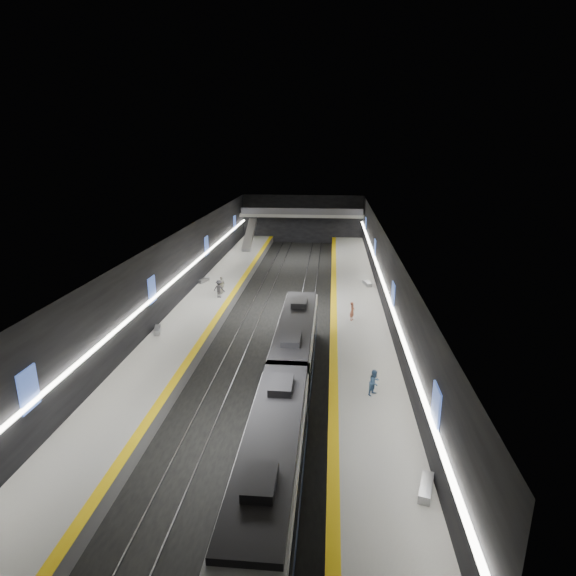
# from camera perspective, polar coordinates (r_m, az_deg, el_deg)

# --- Properties ---
(ground) EXTENTS (70.00, 70.00, 0.00)m
(ground) POSITION_cam_1_polar(r_m,az_deg,el_deg) (48.24, -0.90, -2.86)
(ground) COLOR black
(ground) RESTS_ON ground
(ceiling) EXTENTS (20.00, 70.00, 0.04)m
(ceiling) POSITION_cam_1_polar(r_m,az_deg,el_deg) (46.16, -0.95, 6.53)
(ceiling) COLOR beige
(ceiling) RESTS_ON wall_left
(wall_left) EXTENTS (0.04, 70.00, 8.00)m
(wall_left) POSITION_cam_1_polar(r_m,az_deg,el_deg) (49.10, -12.61, 1.97)
(wall_left) COLOR black
(wall_left) RESTS_ON ground
(wall_right) EXTENTS (0.04, 70.00, 8.00)m
(wall_right) POSITION_cam_1_polar(r_m,az_deg,el_deg) (47.06, 11.28, 1.41)
(wall_right) COLOR black
(wall_right) RESTS_ON ground
(wall_back) EXTENTS (20.00, 0.04, 8.00)m
(wall_back) POSITION_cam_1_polar(r_m,az_deg,el_deg) (81.23, 1.75, 8.16)
(wall_back) COLOR black
(wall_back) RESTS_ON ground
(platform_left) EXTENTS (5.00, 70.00, 1.00)m
(platform_left) POSITION_cam_1_polar(r_m,az_deg,el_deg) (49.41, -9.59, -2.00)
(platform_left) COLOR slate
(platform_left) RESTS_ON ground
(tile_surface_left) EXTENTS (5.00, 70.00, 0.02)m
(tile_surface_left) POSITION_cam_1_polar(r_m,az_deg,el_deg) (49.25, -9.62, -1.44)
(tile_surface_left) COLOR #ACACA7
(tile_surface_left) RESTS_ON platform_left
(tactile_strip_left) EXTENTS (0.60, 70.00, 0.02)m
(tactile_strip_left) POSITION_cam_1_polar(r_m,az_deg,el_deg) (48.73, -7.12, -1.52)
(tactile_strip_left) COLOR yellow
(tactile_strip_left) RESTS_ON platform_left
(platform_right) EXTENTS (5.00, 70.00, 1.00)m
(platform_right) POSITION_cam_1_polar(r_m,az_deg,el_deg) (47.89, 8.06, -2.55)
(platform_right) COLOR slate
(platform_right) RESTS_ON ground
(tile_surface_right) EXTENTS (5.00, 70.00, 0.02)m
(tile_surface_right) POSITION_cam_1_polar(r_m,az_deg,el_deg) (47.72, 8.09, -1.97)
(tile_surface_right) COLOR #ACACA7
(tile_surface_right) RESTS_ON platform_right
(tactile_strip_right) EXTENTS (0.60, 70.00, 0.02)m
(tactile_strip_right) POSITION_cam_1_polar(r_m,az_deg,el_deg) (47.65, 5.45, -1.89)
(tactile_strip_right) COLOR yellow
(tactile_strip_right) RESTS_ON platform_right
(rails) EXTENTS (6.52, 70.00, 0.12)m
(rails) POSITION_cam_1_polar(r_m,az_deg,el_deg) (48.22, -0.90, -2.79)
(rails) COLOR gray
(rails) RESTS_ON ground
(train) EXTENTS (2.69, 28.68, 3.60)m
(train) POSITION_cam_1_polar(r_m,az_deg,el_deg) (29.19, -0.15, -11.97)
(train) COLOR #0F1B38
(train) RESTS_ON ground
(ad_posters) EXTENTS (19.94, 53.50, 2.20)m
(ad_posters) POSITION_cam_1_polar(r_m,az_deg,el_deg) (47.88, -0.80, 2.62)
(ad_posters) COLOR #3D5BB8
(ad_posters) RESTS_ON wall_left
(cove_light_left) EXTENTS (0.25, 68.60, 0.12)m
(cove_light_left) POSITION_cam_1_polar(r_m,az_deg,el_deg) (49.09, -12.37, 1.74)
(cove_light_left) COLOR white
(cove_light_left) RESTS_ON wall_left
(cove_light_right) EXTENTS (0.25, 68.60, 0.12)m
(cove_light_right) POSITION_cam_1_polar(r_m,az_deg,el_deg) (47.09, 11.02, 1.18)
(cove_light_right) COLOR white
(cove_light_right) RESTS_ON wall_right
(mezzanine_bridge) EXTENTS (20.00, 3.00, 1.50)m
(mezzanine_bridge) POSITION_cam_1_polar(r_m,az_deg,el_deg) (79.03, 1.66, 8.68)
(mezzanine_bridge) COLOR gray
(mezzanine_bridge) RESTS_ON wall_left
(escalator) EXTENTS (1.20, 7.50, 3.92)m
(escalator) POSITION_cam_1_polar(r_m,az_deg,el_deg) (73.45, -4.59, 6.31)
(escalator) COLOR #99999E
(escalator) RESTS_ON platform_left
(bench_left_near) EXTENTS (0.87, 1.75, 0.41)m
(bench_left_near) POSITION_cam_1_polar(r_m,az_deg,el_deg) (41.87, -15.22, -4.85)
(bench_left_near) COLOR #99999E
(bench_left_near) RESTS_ON platform_left
(bench_left_far) EXTENTS (0.97, 1.73, 0.41)m
(bench_left_far) POSITION_cam_1_polar(r_m,az_deg,el_deg) (55.70, -9.95, 0.90)
(bench_left_far) COLOR #99999E
(bench_left_far) RESTS_ON platform_left
(bench_right_near) EXTENTS (1.03, 1.97, 0.46)m
(bench_right_near) POSITION_cam_1_polar(r_m,az_deg,el_deg) (24.48, 16.05, -21.81)
(bench_right_near) COLOR #99999E
(bench_right_near) RESTS_ON platform_right
(bench_right_far) EXTENTS (0.99, 1.82, 0.43)m
(bench_right_far) POSITION_cam_1_polar(r_m,az_deg,el_deg) (54.28, 9.37, 0.52)
(bench_right_far) COLOR #99999E
(bench_right_far) RESTS_ON platform_right
(passenger_right_a) EXTENTS (0.60, 0.72, 1.68)m
(passenger_right_a) POSITION_cam_1_polar(r_m,az_deg,el_deg) (43.31, 7.62, -2.76)
(passenger_right_a) COLOR #BB6445
(passenger_right_a) RESTS_ON platform_right
(passenger_right_b) EXTENTS (1.03, 1.04, 1.69)m
(passenger_right_b) POSITION_cam_1_polar(r_m,az_deg,el_deg) (31.19, 10.20, -10.98)
(passenger_right_b) COLOR #466B98
(passenger_right_b) RESTS_ON platform_right
(passenger_left_a) EXTENTS (0.69, 1.17, 1.88)m
(passenger_left_a) POSITION_cam_1_polar(r_m,az_deg,el_deg) (50.85, -7.85, 0.32)
(passenger_left_a) COLOR #B9B7A9
(passenger_left_a) RESTS_ON platform_left
(passenger_left_b) EXTENTS (1.30, 0.88, 1.85)m
(passenger_left_b) POSITION_cam_1_polar(r_m,az_deg,el_deg) (49.65, -8.17, -0.11)
(passenger_left_b) COLOR #3A3940
(passenger_left_b) RESTS_ON platform_left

